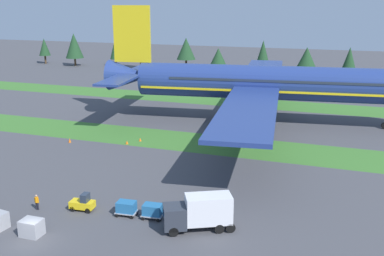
{
  "coord_description": "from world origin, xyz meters",
  "views": [
    {
      "loc": [
        26.77,
        -30.85,
        21.64
      ],
      "look_at": [
        5.56,
        29.46,
        4.0
      ],
      "focal_mm": 42.3,
      "sensor_mm": 36.0,
      "label": 1
    }
  ],
  "objects_px": {
    "cargo_dolly_lead": "(126,207)",
    "taxiway_marker_1": "(140,140)",
    "airliner": "(265,82)",
    "cargo_dolly_second": "(153,210)",
    "baggage_tug": "(83,203)",
    "uld_container_2": "(32,228)",
    "taxiway_marker_2": "(127,142)",
    "catering_truck": "(199,212)",
    "cargo_dolly_third": "(179,213)",
    "cargo_dolly_fourth": "(207,216)",
    "taxiway_marker_0": "(70,140)",
    "ground_crew_marshaller": "(182,218)",
    "ground_crew_loader": "(37,202)"
  },
  "relations": [
    {
      "from": "cargo_dolly_lead",
      "to": "taxiway_marker_1",
      "type": "distance_m",
      "value": 26.8
    },
    {
      "from": "airliner",
      "to": "cargo_dolly_second",
      "type": "height_order",
      "value": "airliner"
    },
    {
      "from": "baggage_tug",
      "to": "uld_container_2",
      "type": "height_order",
      "value": "baggage_tug"
    },
    {
      "from": "airliner",
      "to": "taxiway_marker_2",
      "type": "distance_m",
      "value": 28.22
    },
    {
      "from": "baggage_tug",
      "to": "catering_truck",
      "type": "xyz_separation_m",
      "value": [
        13.25,
        0.05,
        1.14
      ]
    },
    {
      "from": "cargo_dolly_lead",
      "to": "cargo_dolly_third",
      "type": "xyz_separation_m",
      "value": [
        5.77,
        0.56,
        0.0
      ]
    },
    {
      "from": "cargo_dolly_second",
      "to": "taxiway_marker_2",
      "type": "height_order",
      "value": "cargo_dolly_second"
    },
    {
      "from": "cargo_dolly_fourth",
      "to": "taxiway_marker_2",
      "type": "relative_size",
      "value": 4.03
    },
    {
      "from": "cargo_dolly_third",
      "to": "cargo_dolly_lead",
      "type": "bearing_deg",
      "value": 90.0
    },
    {
      "from": "taxiway_marker_0",
      "to": "airliner",
      "type": "bearing_deg",
      "value": 40.07
    },
    {
      "from": "cargo_dolly_lead",
      "to": "ground_crew_marshaller",
      "type": "distance_m",
      "value": 6.44
    },
    {
      "from": "baggage_tug",
      "to": "uld_container_2",
      "type": "relative_size",
      "value": 1.36
    },
    {
      "from": "cargo_dolly_fourth",
      "to": "uld_container_2",
      "type": "height_order",
      "value": "uld_container_2"
    },
    {
      "from": "cargo_dolly_lead",
      "to": "taxiway_marker_1",
      "type": "height_order",
      "value": "cargo_dolly_lead"
    },
    {
      "from": "airliner",
      "to": "ground_crew_marshaller",
      "type": "height_order",
      "value": "airliner"
    },
    {
      "from": "ground_crew_marshaller",
      "to": "catering_truck",
      "type": "bearing_deg",
      "value": 91.01
    },
    {
      "from": "airliner",
      "to": "taxiway_marker_0",
      "type": "relative_size",
      "value": 106.88
    },
    {
      "from": "ground_crew_marshaller",
      "to": "taxiway_marker_2",
      "type": "xyz_separation_m",
      "value": [
        -18.05,
        23.03,
        -0.66
      ]
    },
    {
      "from": "ground_crew_marshaller",
      "to": "ground_crew_loader",
      "type": "relative_size",
      "value": 1.0
    },
    {
      "from": "catering_truck",
      "to": "ground_crew_marshaller",
      "type": "bearing_deg",
      "value": 63.39
    },
    {
      "from": "cargo_dolly_third",
      "to": "uld_container_2",
      "type": "bearing_deg",
      "value": 115.45
    },
    {
      "from": "ground_crew_marshaller",
      "to": "taxiway_marker_1",
      "type": "height_order",
      "value": "ground_crew_marshaller"
    },
    {
      "from": "cargo_dolly_third",
      "to": "catering_truck",
      "type": "xyz_separation_m",
      "value": [
        2.47,
        -0.99,
        1.03
      ]
    },
    {
      "from": "cargo_dolly_lead",
      "to": "uld_container_2",
      "type": "relative_size",
      "value": 1.17
    },
    {
      "from": "airliner",
      "to": "ground_crew_loader",
      "type": "xyz_separation_m",
      "value": [
        -16.13,
        -45.08,
        -6.7
      ]
    },
    {
      "from": "catering_truck",
      "to": "ground_crew_loader",
      "type": "bearing_deg",
      "value": 67.69
    },
    {
      "from": "cargo_dolly_third",
      "to": "taxiway_marker_2",
      "type": "bearing_deg",
      "value": 32.8
    },
    {
      "from": "ground_crew_marshaller",
      "to": "taxiway_marker_2",
      "type": "distance_m",
      "value": 29.27
    },
    {
      "from": "catering_truck",
      "to": "taxiway_marker_2",
      "type": "height_order",
      "value": "catering_truck"
    },
    {
      "from": "cargo_dolly_lead",
      "to": "cargo_dolly_second",
      "type": "relative_size",
      "value": 1.0
    },
    {
      "from": "cargo_dolly_fourth",
      "to": "ground_crew_loader",
      "type": "distance_m",
      "value": 18.67
    },
    {
      "from": "ground_crew_marshaller",
      "to": "uld_container_2",
      "type": "height_order",
      "value": "ground_crew_marshaller"
    },
    {
      "from": "taxiway_marker_0",
      "to": "cargo_dolly_second",
      "type": "bearing_deg",
      "value": -40.28
    },
    {
      "from": "cargo_dolly_fourth",
      "to": "taxiway_marker_0",
      "type": "distance_m",
      "value": 35.26
    },
    {
      "from": "ground_crew_marshaller",
      "to": "ground_crew_loader",
      "type": "distance_m",
      "value": 16.29
    },
    {
      "from": "cargo_dolly_second",
      "to": "ground_crew_loader",
      "type": "bearing_deg",
      "value": 94.69
    },
    {
      "from": "airliner",
      "to": "baggage_tug",
      "type": "xyz_separation_m",
      "value": [
        -11.33,
        -43.55,
        -6.83
      ]
    },
    {
      "from": "taxiway_marker_0",
      "to": "baggage_tug",
      "type": "bearing_deg",
      "value": -52.87
    },
    {
      "from": "ground_crew_loader",
      "to": "taxiway_marker_2",
      "type": "relative_size",
      "value": 3.01
    },
    {
      "from": "ground_crew_marshaller",
      "to": "taxiway_marker_0",
      "type": "height_order",
      "value": "ground_crew_marshaller"
    },
    {
      "from": "cargo_dolly_third",
      "to": "ground_crew_loader",
      "type": "xyz_separation_m",
      "value": [
        -15.57,
        -2.56,
        0.03
      ]
    },
    {
      "from": "cargo_dolly_second",
      "to": "taxiway_marker_1",
      "type": "bearing_deg",
      "value": 22.87
    },
    {
      "from": "airliner",
      "to": "cargo_dolly_fourth",
      "type": "bearing_deg",
      "value": -4.49
    },
    {
      "from": "taxiway_marker_2",
      "to": "uld_container_2",
      "type": "bearing_deg",
      "value": -80.37
    },
    {
      "from": "taxiway_marker_1",
      "to": "taxiway_marker_2",
      "type": "xyz_separation_m",
      "value": [
        -1.3,
        -2.15,
        0.03
      ]
    },
    {
      "from": "catering_truck",
      "to": "taxiway_marker_2",
      "type": "relative_size",
      "value": 12.5
    },
    {
      "from": "cargo_dolly_second",
      "to": "cargo_dolly_lead",
      "type": "bearing_deg",
      "value": 90.0
    },
    {
      "from": "taxiway_marker_0",
      "to": "taxiway_marker_1",
      "type": "height_order",
      "value": "taxiway_marker_0"
    },
    {
      "from": "airliner",
      "to": "cargo_dolly_second",
      "type": "relative_size",
      "value": 31.88
    },
    {
      "from": "uld_container_2",
      "to": "taxiway_marker_1",
      "type": "distance_m",
      "value": 31.83
    }
  ]
}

